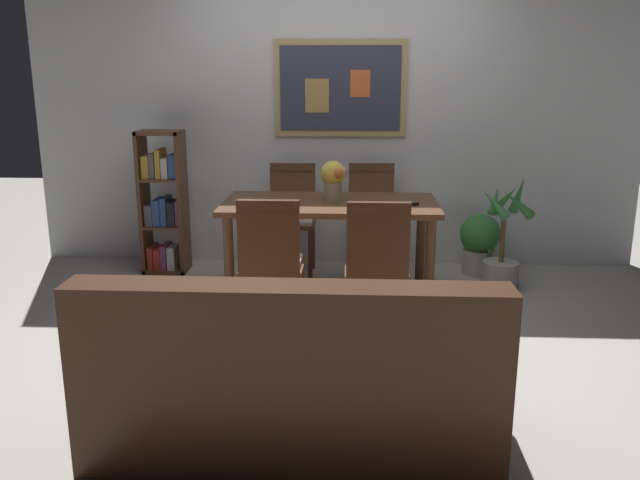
% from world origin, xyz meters
% --- Properties ---
extents(ground_plane, '(12.00, 12.00, 0.00)m').
position_xyz_m(ground_plane, '(0.00, 0.00, 0.00)').
color(ground_plane, '#B7B2A8').
extents(wall_back_with_painting, '(5.20, 0.14, 2.60)m').
position_xyz_m(wall_back_with_painting, '(0.00, 1.58, 1.30)').
color(wall_back_with_painting, silver).
rests_on(wall_back_with_painting, ground_plane).
extents(dining_table, '(1.54, 0.81, 0.74)m').
position_xyz_m(dining_table, '(0.00, 0.51, 0.64)').
color(dining_table, brown).
rests_on(dining_table, ground_plane).
extents(dining_chair_near_right, '(0.40, 0.41, 0.91)m').
position_xyz_m(dining_chair_near_right, '(0.32, -0.22, 0.54)').
color(dining_chair_near_right, brown).
rests_on(dining_chair_near_right, ground_plane).
extents(dining_chair_far_left, '(0.40, 0.41, 0.91)m').
position_xyz_m(dining_chair_far_left, '(-0.35, 1.22, 0.54)').
color(dining_chair_far_left, brown).
rests_on(dining_chair_far_left, ground_plane).
extents(dining_chair_far_right, '(0.40, 0.41, 0.91)m').
position_xyz_m(dining_chair_far_right, '(0.32, 1.26, 0.54)').
color(dining_chair_far_right, brown).
rests_on(dining_chair_far_right, ground_plane).
extents(dining_chair_near_left, '(0.40, 0.41, 0.91)m').
position_xyz_m(dining_chair_near_left, '(-0.35, -0.19, 0.54)').
color(dining_chair_near_left, brown).
rests_on(dining_chair_near_left, ground_plane).
extents(leather_couch, '(1.80, 0.84, 0.84)m').
position_xyz_m(leather_couch, '(-0.09, -1.43, 0.31)').
color(leather_couch, '#472819').
rests_on(leather_couch, ground_plane).
extents(bookshelf, '(0.36, 0.28, 1.19)m').
position_xyz_m(bookshelf, '(-1.42, 1.18, 0.57)').
color(bookshelf, brown).
rests_on(bookshelf, ground_plane).
extents(potted_ivy, '(0.34, 0.34, 0.58)m').
position_xyz_m(potted_ivy, '(1.23, 1.24, 0.27)').
color(potted_ivy, '#B2ADA3').
rests_on(potted_ivy, ground_plane).
extents(potted_palm, '(0.44, 0.39, 0.91)m').
position_xyz_m(potted_palm, '(1.34, 0.87, 0.31)').
color(potted_palm, '#B2ADA3').
rests_on(potted_palm, ground_plane).
extents(flower_vase, '(0.19, 0.19, 0.29)m').
position_xyz_m(flower_vase, '(0.02, 0.59, 0.91)').
color(flower_vase, tan).
rests_on(flower_vase, dining_table).
extents(tv_remote, '(0.16, 0.08, 0.02)m').
position_xyz_m(tv_remote, '(0.55, 0.41, 0.76)').
color(tv_remote, black).
rests_on(tv_remote, dining_table).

